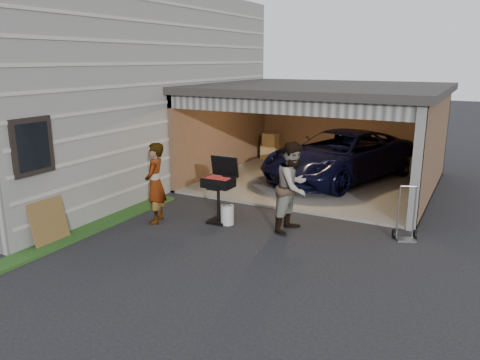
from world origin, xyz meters
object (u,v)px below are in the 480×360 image
object	(u,v)px
minivan	(340,158)
hand_truck	(405,229)
man	(293,187)
bbq_grill	(219,185)
plywood_panel	(49,222)
propane_tank	(227,215)
woman	(155,183)

from	to	relation	value
minivan	hand_truck	world-z (taller)	minivan
man	bbq_grill	distance (m)	1.68
minivan	plywood_panel	bearing A→B (deg)	-96.08
plywood_panel	hand_truck	xyz separation A→B (m)	(6.27, 3.58, -0.23)
plywood_panel	hand_truck	distance (m)	7.23
man	propane_tank	distance (m)	1.65
man	bbq_grill	size ratio (longest dim) A/B	1.31
bbq_grill	propane_tank	bearing A→B (deg)	-10.94
plywood_panel	propane_tank	bearing A→B (deg)	45.89
hand_truck	woman	bearing A→B (deg)	173.02
plywood_panel	hand_truck	bearing A→B (deg)	29.76
plywood_panel	man	bearing A→B (deg)	36.76
minivan	man	bearing A→B (deg)	-66.15
minivan	bbq_grill	distance (m)	5.05
man	hand_truck	xyz separation A→B (m)	(2.26, 0.59, -0.75)
minivan	woman	world-z (taller)	woman
minivan	man	size ratio (longest dim) A/B	2.73
woman	bbq_grill	distance (m)	1.43
plywood_panel	bbq_grill	bearing A→B (deg)	49.03
hand_truck	bbq_grill	bearing A→B (deg)	169.03
woman	man	distance (m)	3.08
woman	propane_tank	size ratio (longest dim) A/B	4.12
man	hand_truck	bearing A→B (deg)	-68.53
minivan	hand_truck	xyz separation A→B (m)	(2.57, -3.99, -0.52)
propane_tank	hand_truck	distance (m)	3.80
man	hand_truck	distance (m)	2.45
propane_tank	hand_truck	world-z (taller)	hand_truck
man	plywood_panel	distance (m)	5.03
woman	propane_tank	distance (m)	1.76
man	plywood_panel	size ratio (longest dim) A/B	2.11
minivan	propane_tank	world-z (taller)	minivan
minivan	hand_truck	bearing A→B (deg)	-37.23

